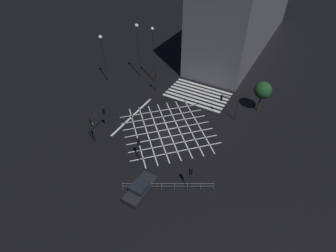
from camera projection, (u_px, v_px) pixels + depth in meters
The scene contains 14 objects.
ground_plane at pixel (168, 129), 35.73m from camera, with size 200.00×200.00×0.00m, color black.
road_markings at pixel (184, 108), 39.47m from camera, with size 14.67×20.05×0.01m.
traffic_light_ne_cross at pixel (98, 118), 33.13m from camera, with size 0.36×3.11×3.73m.
traffic_light_ne_main at pixel (92, 126), 31.75m from camera, with size 0.39×0.36×4.16m.
traffic_light_nw_cross at pixel (191, 174), 26.77m from camera, with size 0.36×0.39×3.43m.
traffic_light_median_north at pixel (139, 145), 30.03m from camera, with size 0.36×0.39×3.40m.
traffic_light_sw_main at pixel (228, 102), 36.14m from camera, with size 2.61×0.36×3.55m.
traffic_light_se_cross at pixel (155, 78), 41.35m from camera, with size 0.36×0.39×3.43m.
street_lamp_east at pixel (138, 39), 41.98m from camera, with size 0.58×0.58×9.28m.
street_lamp_west at pixel (153, 47), 40.99m from camera, with size 0.47×0.47×9.41m.
street_lamp_far at pixel (102, 48), 41.36m from camera, with size 0.58×0.58×8.06m.
street_tree_near at pixel (263, 90), 36.60m from camera, with size 2.44×2.44×4.79m.
waiting_car at pixel (140, 189), 27.61m from camera, with size 1.77×4.27×1.38m.
pedestrian_railing at pixel (168, 186), 27.86m from camera, with size 8.53×4.83×1.05m.
Camera 1 is at (-13.13, 23.32, 23.68)m, focal length 28.00 mm.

